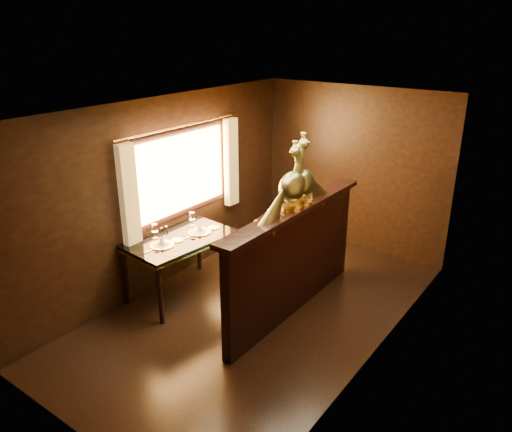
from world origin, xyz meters
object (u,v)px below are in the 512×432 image
object	(u,v)px
peacock_right	(303,171)
peacock_left	(293,173)
chair_left	(257,262)
dining_table	(180,243)
chair_right	(295,240)

from	to	relation	value
peacock_right	peacock_left	bearing A→B (deg)	-90.00
chair_left	peacock_right	size ratio (longest dim) A/B	1.67
dining_table	chair_left	xyz separation A→B (m)	(1.06, 0.21, -0.05)
peacock_left	peacock_right	bearing A→B (deg)	90.00
peacock_left	dining_table	bearing A→B (deg)	-162.43
chair_left	peacock_right	world-z (taller)	peacock_right
peacock_left	chair_left	bearing A→B (deg)	-144.16
chair_left	chair_right	size ratio (longest dim) A/B	0.99
chair_right	peacock_left	bearing A→B (deg)	-67.92
chair_left	peacock_left	distance (m)	1.17
peacock_left	peacock_right	xyz separation A→B (m)	(0.00, 0.22, -0.03)
chair_right	peacock_right	bearing A→B (deg)	-55.24
dining_table	peacock_right	distance (m)	1.84
peacock_left	peacock_right	distance (m)	0.23
chair_right	peacock_right	size ratio (longest dim) A/B	1.69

